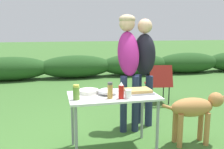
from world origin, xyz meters
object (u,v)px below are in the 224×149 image
food_tray (138,91)px  camp_chair_green_behind_table (159,82)px  mixing_bowl (108,91)px  plate_stack (88,91)px  folding_table (113,101)px  relish_jar (76,92)px  spice_jar (110,91)px  ketchup_bottle (121,91)px  paper_cup_stack (128,94)px  standing_person_in_olive_jacket (128,56)px  standing_person_in_red_jacket (144,62)px  dog (196,109)px

food_tray → camp_chair_green_behind_table: size_ratio=0.43×
mixing_bowl → plate_stack: bearing=152.6°
folding_table → camp_chair_green_behind_table: (1.42, 1.80, -0.20)m
relish_jar → spice_jar: spice_jar is taller
plate_stack → ketchup_bottle: size_ratio=1.27×
paper_cup_stack → standing_person_in_olive_jacket: standing_person_in_olive_jacket is taller
ketchup_bottle → mixing_bowl: bearing=118.8°
plate_stack → mixing_bowl: 0.25m
ketchup_bottle → relish_jar: bearing=171.6°
relish_jar → standing_person_in_red_jacket: size_ratio=0.10×
standing_person_in_olive_jacket → spice_jar: bearing=-113.6°
mixing_bowl → ketchup_bottle: (0.12, -0.21, 0.06)m
standing_person_in_red_jacket → folding_table: bearing=-83.6°
relish_jar → ketchup_bottle: bearing=-8.4°
dog → camp_chair_green_behind_table: size_ratio=1.10×
plate_stack → paper_cup_stack: bearing=-39.4°
folding_table → plate_stack: plate_stack is taller
mixing_bowl → spice_jar: spice_jar is taller
plate_stack → standing_person_in_olive_jacket: standing_person_in_olive_jacket is taller
food_tray → ketchup_bottle: size_ratio=1.78×
food_tray → spice_jar: (-0.40, -0.15, 0.07)m
ketchup_bottle → standing_person_in_red_jacket: standing_person_in_red_jacket is taller
mixing_bowl → relish_jar: relish_jar is taller
folding_table → camp_chair_green_behind_table: camp_chair_green_behind_table is taller
mixing_bowl → spice_jar: size_ratio=1.23×
mixing_bowl → standing_person_in_red_jacket: bearing=44.5°
plate_stack → spice_jar: (0.21, -0.29, 0.07)m
plate_stack → standing_person_in_red_jacket: size_ratio=0.15×
spice_jar → paper_cup_stack: bearing=-13.6°
spice_jar → standing_person_in_olive_jacket: (0.47, 0.83, 0.31)m
relish_jar → spice_jar: bearing=-6.2°
relish_jar → standing_person_in_red_jacket: standing_person_in_red_jacket is taller
paper_cup_stack → standing_person_in_red_jacket: bearing=60.0°
plate_stack → camp_chair_green_behind_table: (1.70, 1.66, -0.30)m
standing_person_in_red_jacket → camp_chair_green_behind_table: size_ratio=2.05×
paper_cup_stack → standing_person_in_red_jacket: size_ratio=0.06×
relish_jar → mixing_bowl: bearing=19.0°
paper_cup_stack → mixing_bowl: bearing=130.6°
paper_cup_stack → standing_person_in_olive_jacket: bearing=73.0°
standing_person_in_red_jacket → camp_chair_green_behind_table: (0.72, 1.03, -0.56)m
mixing_bowl → camp_chair_green_behind_table: (1.48, 1.77, -0.31)m
ketchup_bottle → paper_cup_stack: bearing=-11.0°
food_tray → standing_person_in_red_jacket: 0.89m
paper_cup_stack → relish_jar: (-0.59, 0.09, 0.03)m
folding_table → standing_person_in_red_jacket: 1.10m
plate_stack → relish_jar: size_ratio=1.47×
standing_person_in_olive_jacket → standing_person_in_red_jacket: (0.29, 0.10, -0.12)m
food_tray → spice_jar: 0.43m
spice_jar → ketchup_bottle: bearing=-15.2°
food_tray → plate_stack: food_tray is taller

